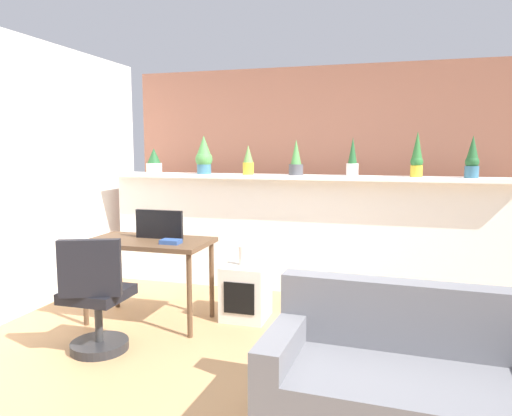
{
  "coord_description": "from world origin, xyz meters",
  "views": [
    {
      "loc": [
        0.94,
        -2.99,
        1.56
      ],
      "look_at": [
        -0.27,
        1.2,
        1.01
      ],
      "focal_mm": 33.22,
      "sensor_mm": 36.0,
      "label": 1
    }
  ],
  "objects_px": {
    "potted_plant_5": "(417,156)",
    "tv_monitor": "(159,224)",
    "side_cube_shelf": "(246,292)",
    "potted_plant_6": "(472,159)",
    "potted_plant_4": "(352,159)",
    "book_on_desk": "(171,242)",
    "vase_on_shelf": "(243,255)",
    "potted_plant_0": "(154,162)",
    "potted_plant_1": "(204,156)",
    "potted_plant_2": "(248,161)",
    "potted_plant_3": "(296,160)",
    "desk": "(149,249)",
    "couch": "(413,390)",
    "office_chair": "(96,304)"
  },
  "relations": [
    {
      "from": "potted_plant_4",
      "to": "potted_plant_1",
      "type": "bearing_deg",
      "value": -178.41
    },
    {
      "from": "couch",
      "to": "office_chair",
      "type": "bearing_deg",
      "value": 168.06
    },
    {
      "from": "tv_monitor",
      "to": "side_cube_shelf",
      "type": "relative_size",
      "value": 0.9
    },
    {
      "from": "potted_plant_4",
      "to": "desk",
      "type": "bearing_deg",
      "value": -143.39
    },
    {
      "from": "tv_monitor",
      "to": "potted_plant_0",
      "type": "bearing_deg",
      "value": 119.58
    },
    {
      "from": "potted_plant_1",
      "to": "office_chair",
      "type": "distance_m",
      "value": 2.22
    },
    {
      "from": "tv_monitor",
      "to": "book_on_desk",
      "type": "distance_m",
      "value": 0.3
    },
    {
      "from": "potted_plant_2",
      "to": "vase_on_shelf",
      "type": "distance_m",
      "value": 1.23
    },
    {
      "from": "potted_plant_3",
      "to": "tv_monitor",
      "type": "relative_size",
      "value": 0.84
    },
    {
      "from": "couch",
      "to": "potted_plant_4",
      "type": "bearing_deg",
      "value": 102.51
    },
    {
      "from": "desk",
      "to": "tv_monitor",
      "type": "distance_m",
      "value": 0.24
    },
    {
      "from": "potted_plant_4",
      "to": "book_on_desk",
      "type": "height_order",
      "value": "potted_plant_4"
    },
    {
      "from": "potted_plant_6",
      "to": "potted_plant_2",
      "type": "bearing_deg",
      "value": -179.51
    },
    {
      "from": "vase_on_shelf",
      "to": "couch",
      "type": "height_order",
      "value": "couch"
    },
    {
      "from": "potted_plant_4",
      "to": "vase_on_shelf",
      "type": "bearing_deg",
      "value": -133.89
    },
    {
      "from": "side_cube_shelf",
      "to": "potted_plant_0",
      "type": "bearing_deg",
      "value": 146.91
    },
    {
      "from": "vase_on_shelf",
      "to": "potted_plant_5",
      "type": "bearing_deg",
      "value": 31.36
    },
    {
      "from": "desk",
      "to": "book_on_desk",
      "type": "height_order",
      "value": "book_on_desk"
    },
    {
      "from": "potted_plant_5",
      "to": "tv_monitor",
      "type": "distance_m",
      "value": 2.59
    },
    {
      "from": "potted_plant_0",
      "to": "side_cube_shelf",
      "type": "height_order",
      "value": "potted_plant_0"
    },
    {
      "from": "potted_plant_4",
      "to": "potted_plant_6",
      "type": "distance_m",
      "value": 1.13
    },
    {
      "from": "tv_monitor",
      "to": "vase_on_shelf",
      "type": "height_order",
      "value": "tv_monitor"
    },
    {
      "from": "potted_plant_0",
      "to": "potted_plant_6",
      "type": "relative_size",
      "value": 0.7
    },
    {
      "from": "desk",
      "to": "couch",
      "type": "relative_size",
      "value": 0.69
    },
    {
      "from": "potted_plant_0",
      "to": "potted_plant_6",
      "type": "distance_m",
      "value": 3.37
    },
    {
      "from": "tv_monitor",
      "to": "book_on_desk",
      "type": "relative_size",
      "value": 2.69
    },
    {
      "from": "tv_monitor",
      "to": "potted_plant_6",
      "type": "bearing_deg",
      "value": 22.45
    },
    {
      "from": "book_on_desk",
      "to": "potted_plant_3",
      "type": "bearing_deg",
      "value": 58.42
    },
    {
      "from": "potted_plant_1",
      "to": "side_cube_shelf",
      "type": "xyz_separation_m",
      "value": [
        0.76,
        -0.89,
        -1.23
      ]
    },
    {
      "from": "potted_plant_0",
      "to": "desk",
      "type": "xyz_separation_m",
      "value": [
        0.57,
        -1.2,
        -0.74
      ]
    },
    {
      "from": "desk",
      "to": "tv_monitor",
      "type": "bearing_deg",
      "value": 49.95
    },
    {
      "from": "tv_monitor",
      "to": "couch",
      "type": "distance_m",
      "value": 2.58
    },
    {
      "from": "potted_plant_3",
      "to": "side_cube_shelf",
      "type": "distance_m",
      "value": 1.53
    },
    {
      "from": "potted_plant_6",
      "to": "side_cube_shelf",
      "type": "height_order",
      "value": "potted_plant_6"
    },
    {
      "from": "potted_plant_4",
      "to": "office_chair",
      "type": "height_order",
      "value": "potted_plant_4"
    },
    {
      "from": "potted_plant_3",
      "to": "book_on_desk",
      "type": "bearing_deg",
      "value": -121.58
    },
    {
      "from": "potted_plant_0",
      "to": "potted_plant_2",
      "type": "bearing_deg",
      "value": -0.69
    },
    {
      "from": "side_cube_shelf",
      "to": "potted_plant_6",
      "type": "bearing_deg",
      "value": 24.51
    },
    {
      "from": "potted_plant_2",
      "to": "book_on_desk",
      "type": "xyz_separation_m",
      "value": [
        -0.3,
        -1.3,
        -0.66
      ]
    },
    {
      "from": "vase_on_shelf",
      "to": "potted_plant_4",
      "type": "bearing_deg",
      "value": 46.11
    },
    {
      "from": "potted_plant_5",
      "to": "vase_on_shelf",
      "type": "distance_m",
      "value": 1.99
    },
    {
      "from": "potted_plant_3",
      "to": "book_on_desk",
      "type": "relative_size",
      "value": 2.25
    },
    {
      "from": "potted_plant_1",
      "to": "potted_plant_6",
      "type": "bearing_deg",
      "value": 0.24
    },
    {
      "from": "potted_plant_6",
      "to": "book_on_desk",
      "type": "distance_m",
      "value": 2.93
    },
    {
      "from": "potted_plant_0",
      "to": "tv_monitor",
      "type": "xyz_separation_m",
      "value": [
        0.64,
        -1.12,
        -0.53
      ]
    },
    {
      "from": "tv_monitor",
      "to": "potted_plant_3",
      "type": "bearing_deg",
      "value": 48.22
    },
    {
      "from": "vase_on_shelf",
      "to": "side_cube_shelf",
      "type": "bearing_deg",
      "value": -25.18
    },
    {
      "from": "potted_plant_1",
      "to": "office_chair",
      "type": "xyz_separation_m",
      "value": [
        -0.1,
        -1.93,
        -1.09
      ]
    },
    {
      "from": "tv_monitor",
      "to": "book_on_desk",
      "type": "xyz_separation_m",
      "value": [
        0.2,
        -0.19,
        -0.11
      ]
    },
    {
      "from": "potted_plant_1",
      "to": "desk",
      "type": "height_order",
      "value": "potted_plant_1"
    }
  ]
}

